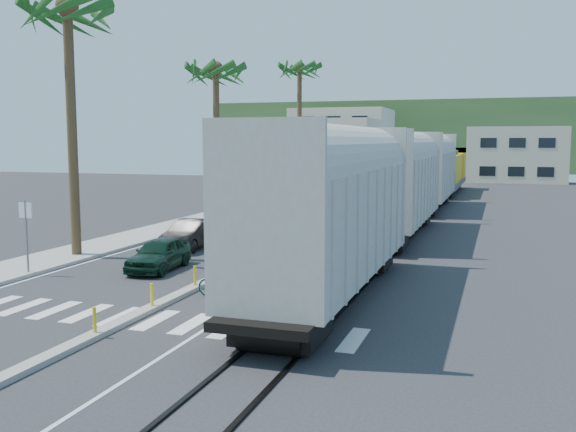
% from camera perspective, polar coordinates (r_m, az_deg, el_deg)
% --- Properties ---
extents(ground, '(140.00, 140.00, 0.00)m').
position_cam_1_polar(ground, '(21.70, -10.63, -7.56)').
color(ground, '#28282B').
rests_on(ground, ground).
extents(sidewalk, '(3.00, 90.00, 0.15)m').
position_cam_1_polar(sidewalk, '(47.53, -4.99, 0.40)').
color(sidewalk, gray).
rests_on(sidewalk, ground).
extents(rails, '(1.56, 100.00, 0.06)m').
position_cam_1_polar(rails, '(46.95, 11.83, 0.14)').
color(rails, black).
rests_on(rails, ground).
extents(median, '(0.45, 60.00, 0.85)m').
position_cam_1_polar(median, '(40.01, 3.35, -0.77)').
color(median, gray).
rests_on(median, ground).
extents(crosswalk, '(14.00, 2.20, 0.01)m').
position_cam_1_polar(crosswalk, '(20.03, -13.44, -8.82)').
color(crosswalk, silver).
rests_on(crosswalk, ground).
extents(lane_markings, '(9.42, 90.00, 0.01)m').
position_cam_1_polar(lane_markings, '(45.41, 2.39, 0.03)').
color(lane_markings, silver).
rests_on(lane_markings, ground).
extents(freight_train, '(3.00, 60.94, 5.85)m').
position_cam_1_polar(freight_train, '(41.56, 11.09, 3.30)').
color(freight_train, '#A9A69B').
rests_on(freight_train, ground).
extents(palm_trees, '(3.50, 37.20, 13.75)m').
position_cam_1_polar(palm_trees, '(45.31, -5.84, 13.68)').
color(palm_trees, brown).
rests_on(palm_trees, ground).
extents(street_sign, '(0.60, 0.08, 3.00)m').
position_cam_1_polar(street_sign, '(27.11, -22.25, -0.85)').
color(street_sign, slate).
rests_on(street_sign, ground).
extents(buildings, '(38.00, 27.00, 10.00)m').
position_cam_1_polar(buildings, '(91.54, 7.95, 6.09)').
color(buildings, beige).
rests_on(buildings, ground).
extents(hillside, '(80.00, 20.00, 12.00)m').
position_cam_1_polar(hillside, '(118.79, 13.55, 6.90)').
color(hillside, '#385628').
rests_on(hillside, ground).
extents(car_lead, '(2.21, 4.18, 1.34)m').
position_cam_1_polar(car_lead, '(26.91, -11.38, -3.33)').
color(car_lead, black).
rests_on(car_lead, ground).
extents(car_second, '(1.83, 4.46, 1.43)m').
position_cam_1_polar(car_second, '(31.94, -8.62, -1.61)').
color(car_second, black).
rests_on(car_second, ground).
extents(car_third, '(2.13, 4.87, 1.39)m').
position_cam_1_polar(car_third, '(36.28, -3.02, -0.58)').
color(car_third, black).
rests_on(car_third, ground).
extents(car_rear, '(2.35, 4.67, 1.27)m').
position_cam_1_polar(car_rear, '(41.77, -1.25, 0.31)').
color(car_rear, '#B3B6B8').
rests_on(car_rear, ground).
extents(cyclist, '(0.87, 1.88, 2.19)m').
position_cam_1_polar(cyclist, '(22.04, -5.85, -5.38)').
color(cyclist, '#9EA0A5').
rests_on(cyclist, ground).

